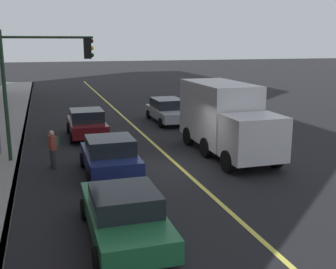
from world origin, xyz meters
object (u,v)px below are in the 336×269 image
Objects in this scene: pedestrian_with_backpack at (53,146)px; traffic_light_mast at (40,73)px; car_navy at (110,156)px; car_maroon at (87,123)px; car_green at (124,213)px; truck_white at (225,117)px; car_silver at (168,110)px.

pedestrian_with_backpack is 3.17m from traffic_light_mast.
car_navy is 0.95× the size of car_maroon.
pedestrian_with_backpack is at bearing 160.02° from car_maroon.
traffic_light_mast is (8.20, 1.93, 3.14)m from car_green.
traffic_light_mast is (1.06, 8.09, 2.14)m from truck_white.
traffic_light_mast is at bearing 151.49° from car_maroon.
pedestrian_with_backpack reaches higher than car_maroon.
car_navy reaches higher than car_green.
car_green is 7.21m from pedestrian_with_backpack.
truck_white is 1.22× the size of traffic_light_mast.
truck_white reaches higher than pedestrian_with_backpack.
car_green is (-5.49, 0.51, -0.06)m from car_navy.
car_silver is 8.18m from truck_white.
traffic_light_mast reaches higher than car_silver.
car_silver is 1.03× the size of car_green.
car_navy is 0.85× the size of car_green.
car_green is 9.48m from truck_white.
car_green is 2.86× the size of pedestrian_with_backpack.
car_navy is at bearing -5.30° from car_green.
car_maroon is 12.38m from car_green.
car_silver reaches higher than car_green.
pedestrian_with_backpack is (-8.24, 7.49, 0.14)m from car_silver.
traffic_light_mast is (-7.07, 7.81, 3.07)m from car_silver.
truck_white is at bearing -178.04° from car_silver.
car_silver is (9.77, -5.37, 0.02)m from car_navy.
car_navy is 0.69× the size of traffic_light_mast.
car_maroon is at bearing -28.51° from traffic_light_mast.
traffic_light_mast reaches higher than pedestrian_with_backpack.
car_green is at bearing -166.75° from traffic_light_mast.
traffic_light_mast reaches higher than truck_white.
truck_white is at bearing -89.15° from pedestrian_with_backpack.
truck_white is 7.81m from pedestrian_with_backpack.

